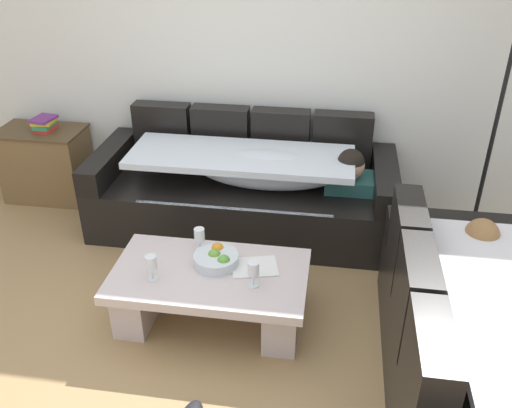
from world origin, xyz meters
TOP-DOWN VIEW (x-y plane):
  - ground_plane at (0.00, 0.00)m, footprint 14.00×14.00m
  - back_wall at (0.00, 2.15)m, footprint 9.00×0.10m
  - couch_along_wall at (0.14, 1.62)m, footprint 2.36×0.92m
  - couch_near_window at (1.60, 0.08)m, footprint 0.92×1.92m
  - coffee_table at (0.09, 0.45)m, footprint 1.20×0.68m
  - fruit_bowl at (0.12, 0.54)m, footprint 0.28×0.28m
  - wine_glass_near_left at (-0.23, 0.33)m, footprint 0.07×0.07m
  - wine_glass_near_right at (0.38, 0.36)m, footprint 0.07×0.07m
  - wine_glass_far_back at (-0.02, 0.66)m, footprint 0.07×0.07m
  - open_magazine at (0.36, 0.53)m, footprint 0.32×0.27m
  - side_cabinet at (-1.70, 1.85)m, footprint 0.72×0.44m
  - book_stack_on_cabinet at (-1.64, 1.85)m, footprint 0.19×0.22m
  - floor_lamp at (1.87, 1.70)m, footprint 0.33×0.31m

SIDE VIEW (x-z plane):
  - ground_plane at x=0.00m, z-range 0.00..0.00m
  - coffee_table at x=0.09m, z-range 0.05..0.43m
  - side_cabinet at x=-1.70m, z-range 0.00..0.64m
  - couch_along_wall at x=0.14m, z-range -0.11..0.77m
  - couch_near_window at x=1.60m, z-range -0.10..0.78m
  - open_magazine at x=0.36m, z-range 0.38..0.39m
  - fruit_bowl at x=0.12m, z-range 0.37..0.47m
  - wine_glass_near_left at x=-0.23m, z-range 0.41..0.58m
  - wine_glass_near_right at x=0.38m, z-range 0.41..0.58m
  - wine_glass_far_back at x=-0.02m, z-range 0.41..0.58m
  - book_stack_on_cabinet at x=-1.64m, z-range 0.64..0.76m
  - floor_lamp at x=1.87m, z-range 0.14..2.09m
  - back_wall at x=0.00m, z-range 0.00..2.70m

